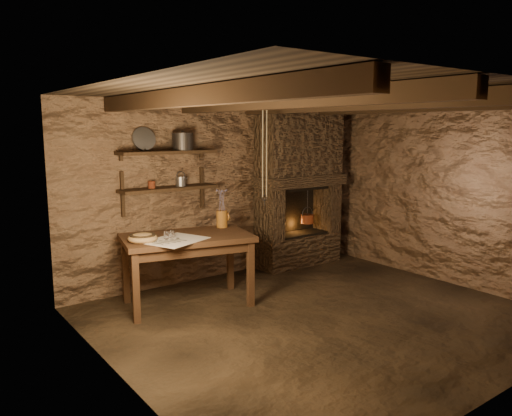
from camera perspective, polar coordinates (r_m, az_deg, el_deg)
floor at (r=5.63m, az=7.23°, el=-12.26°), size 4.50×4.50×0.00m
back_wall at (r=6.87m, az=-4.19°, el=2.04°), size 4.50×0.04×2.40m
front_wall at (r=4.15m, az=27.13°, el=-3.67°), size 4.50×0.04×2.40m
left_wall at (r=4.10m, az=-15.77°, el=-3.14°), size 0.04×4.00×2.40m
right_wall at (r=7.05m, az=20.74°, el=1.65°), size 0.04×4.00×2.40m
ceiling at (r=5.26m, az=7.77°, el=12.91°), size 4.50×4.00×0.04m
beam_far_left at (r=4.34m, az=-6.93°, el=12.55°), size 0.14×3.95×0.16m
beam_mid_left at (r=4.91m, az=3.48°, el=12.19°), size 0.14×3.95×0.16m
beam_mid_right at (r=5.61m, az=11.48°, el=11.65°), size 0.14×3.95×0.16m
beam_far_right at (r=6.39m, az=17.60°, el=11.09°), size 0.14×3.95×0.16m
shelf_lower at (r=6.31m, az=-9.95°, el=2.20°), size 1.25×0.30×0.04m
shelf_upper at (r=6.27m, az=-10.06°, el=6.29°), size 1.25×0.30×0.04m
hearth at (r=7.44m, az=4.93°, el=2.78°), size 1.43×0.51×2.30m
work_table at (r=5.88m, az=-7.84°, el=-6.73°), size 1.60×1.15×0.83m
linen_cloth at (r=5.54m, az=-9.18°, el=-3.65°), size 0.76×0.69×0.01m
pewter_cutlery_row at (r=5.52m, az=-9.09°, el=-3.59°), size 0.56×0.38×0.01m
drinking_glasses at (r=5.64m, az=-9.58°, el=-2.97°), size 0.20×0.06×0.08m
stoneware_jug at (r=6.17m, az=-3.90°, el=-0.32°), size 0.15×0.14×0.48m
wooden_bowl at (r=5.54m, az=-12.84°, el=-3.39°), size 0.41×0.41×0.11m
iron_stockpot at (r=6.36m, az=-8.38°, el=7.44°), size 0.29×0.29×0.20m
tin_pan at (r=6.24m, az=-12.71°, el=7.71°), size 0.30×0.14×0.29m
small_kettle at (r=6.37m, az=-8.60°, el=3.04°), size 0.18×0.14×0.19m
rusty_tin at (r=6.20m, az=-11.84°, el=2.63°), size 0.11×0.11×0.09m
red_pot at (r=7.57m, az=5.88°, el=-1.17°), size 0.23×0.23×0.54m
hanging_ropes at (r=6.08m, az=1.00°, el=6.81°), size 0.08×0.08×1.20m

